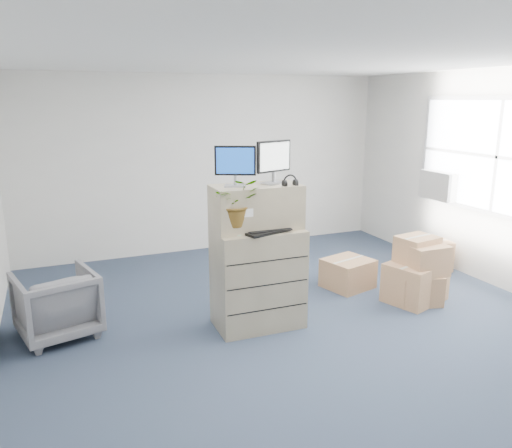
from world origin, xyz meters
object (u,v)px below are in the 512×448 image
object	(u,v)px
monitor_right	(274,160)
potted_plant	(236,208)
monitor_left	(235,164)
office_chair	(56,301)
water_bottle	(263,215)
keyboard	(267,231)
filing_cabinet_lower	(258,278)

from	to	relation	value
monitor_right	potted_plant	xyz separation A→B (m)	(-0.48, -0.15, -0.45)
monitor_left	monitor_right	xyz separation A→B (m)	(0.43, 0.01, 0.02)
potted_plant	office_chair	size ratio (longest dim) A/B	0.71
office_chair	potted_plant	bearing A→B (deg)	145.78
monitor_left	water_bottle	bearing A→B (deg)	26.68
keyboard	office_chair	size ratio (longest dim) A/B	0.67
monitor_left	office_chair	bearing A→B (deg)	-171.83
keyboard	potted_plant	bearing A→B (deg)	151.56
monitor_right	potted_plant	distance (m)	0.68
filing_cabinet_lower	keyboard	xyz separation A→B (m)	(0.04, -0.15, 0.55)
keyboard	water_bottle	size ratio (longest dim) A/B	1.88
water_bottle	potted_plant	distance (m)	0.41
monitor_right	potted_plant	world-z (taller)	monitor_right
monitor_left	monitor_right	distance (m)	0.44
monitor_right	office_chair	world-z (taller)	monitor_right
monitor_left	potted_plant	distance (m)	0.45
monitor_left	water_bottle	size ratio (longest dim) A/B	1.51
monitor_left	monitor_right	size ratio (longest dim) A/B	0.92
water_bottle	office_chair	xyz separation A→B (m)	(-2.11, 0.49, -0.83)
monitor_left	keyboard	size ratio (longest dim) A/B	0.80
monitor_left	water_bottle	distance (m)	0.64
filing_cabinet_lower	water_bottle	size ratio (longest dim) A/B	3.94
filing_cabinet_lower	monitor_left	distance (m)	1.26
water_bottle	monitor_left	bearing A→B (deg)	-177.17
water_bottle	potted_plant	bearing A→B (deg)	-157.32
filing_cabinet_lower	monitor_right	distance (m)	1.28
filing_cabinet_lower	keyboard	bearing A→B (deg)	-72.06
filing_cabinet_lower	monitor_right	xyz separation A→B (m)	(0.21, 0.07, 1.26)
potted_plant	office_chair	world-z (taller)	potted_plant
monitor_left	potted_plant	xyz separation A→B (m)	(-0.05, -0.13, -0.43)
filing_cabinet_lower	monitor_left	world-z (taller)	monitor_left
monitor_right	keyboard	world-z (taller)	monitor_right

